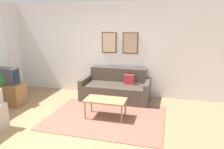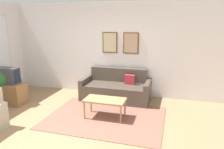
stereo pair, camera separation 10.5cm
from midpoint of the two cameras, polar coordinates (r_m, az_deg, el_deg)
ground_plane at (r=4.64m, az=-12.96°, el=-14.36°), size 16.00×16.00×0.00m
area_rug at (r=5.11m, az=-1.13°, el=-11.13°), size 2.62×1.95×0.01m
wall_back at (r=6.54m, az=-2.38°, el=6.74°), size 8.00×0.09×2.70m
couch at (r=6.16m, az=1.63°, el=-3.79°), size 1.89×0.90×0.84m
coffee_table at (r=4.96m, az=-1.27°, el=-6.92°), size 0.92×0.49×0.45m
tv_stand at (r=6.40m, az=-24.65°, el=-4.56°), size 0.81×0.45×0.56m
tv at (r=6.27m, az=-25.09°, el=-0.27°), size 0.57×0.28×0.43m
potted_plant_tall at (r=6.43m, az=-26.69°, el=-1.31°), size 0.60×0.60×0.97m
potted_plant_by_window at (r=6.92m, az=-23.55°, el=-2.22°), size 0.37×0.37×0.64m
potted_plant_small at (r=6.72m, az=-25.83°, el=-0.98°), size 0.63×0.63×0.95m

